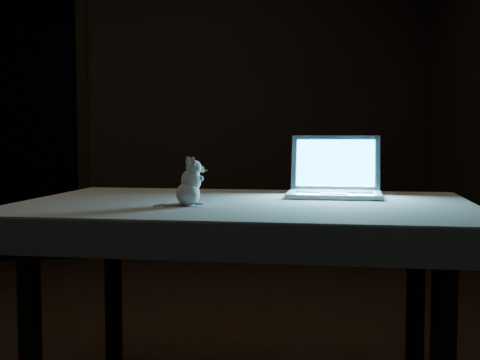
{
  "coord_description": "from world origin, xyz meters",
  "views": [
    {
      "loc": [
        -0.41,
        -2.57,
        0.94
      ],
      "look_at": [
        0.01,
        -0.54,
        0.8
      ],
      "focal_mm": 48.0,
      "sensor_mm": 36.0,
      "label": 1
    }
  ],
  "objects": [
    {
      "name": "tablecloth",
      "position": [
        -0.01,
        -0.54,
        0.68
      ],
      "size": [
        1.69,
        1.41,
        0.1
      ],
      "primitive_type": null,
      "rotation": [
        0.0,
        0.0,
        -0.35
      ],
      "color": "beige",
      "rests_on": "table"
    },
    {
      "name": "table",
      "position": [
        0.02,
        -0.56,
        0.36
      ],
      "size": [
        1.57,
        1.29,
        0.72
      ],
      "primitive_type": null,
      "rotation": [
        0.0,
        0.0,
        -0.36
      ],
      "color": "black",
      "rests_on": "floor"
    },
    {
      "name": "plush_mouse",
      "position": [
        -0.17,
        -0.64,
        0.8
      ],
      "size": [
        0.15,
        0.15,
        0.15
      ],
      "primitive_type": null,
      "rotation": [
        0.0,
        0.0,
        -0.6
      ],
      "color": "white",
      "rests_on": "tablecloth"
    },
    {
      "name": "doorway",
      "position": [
        -1.1,
        2.5,
        1.06
      ],
      "size": [
        1.06,
        0.36,
        2.13
      ],
      "primitive_type": null,
      "color": "black",
      "rests_on": "back_wall"
    },
    {
      "name": "laptop",
      "position": [
        0.36,
        -0.46,
        0.84
      ],
      "size": [
        0.41,
        0.38,
        0.22
      ],
      "primitive_type": null,
      "rotation": [
        0.0,
        0.0,
        -0.37
      ],
      "color": "#B9B9BD",
      "rests_on": "tablecloth"
    },
    {
      "name": "back_wall",
      "position": [
        0.0,
        2.5,
        1.3
      ],
      "size": [
        4.5,
        0.04,
        2.6
      ],
      "primitive_type": "cube",
      "color": "black",
      "rests_on": "ground"
    }
  ]
}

